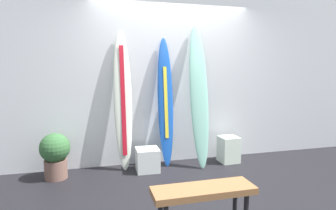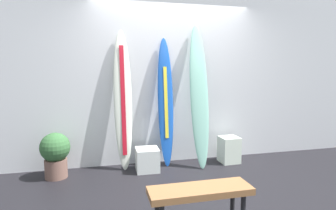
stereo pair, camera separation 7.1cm
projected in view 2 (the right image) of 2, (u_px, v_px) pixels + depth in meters
ground at (197, 193)px, 3.41m from camera, size 8.00×8.00×0.04m
wall_back at (171, 75)px, 4.48m from camera, size 7.20×0.20×2.80m
surfboard_ivory at (123, 100)px, 4.09m from camera, size 0.28×0.30×2.07m
surfboard_cobalt at (166, 103)px, 4.25m from camera, size 0.25×0.29×1.97m
surfboard_seafoam at (199, 95)px, 4.24m from camera, size 0.31×0.53×2.18m
display_block_left at (229, 150)px, 4.46m from camera, size 0.30×0.30×0.41m
display_block_center at (147, 160)px, 4.08m from camera, size 0.34×0.34×0.33m
potted_plant at (55, 153)px, 3.80m from camera, size 0.40×0.40×0.63m
bench at (200, 194)px, 2.46m from camera, size 0.93×0.29×0.45m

